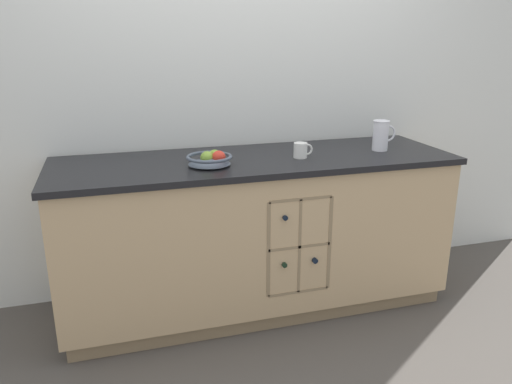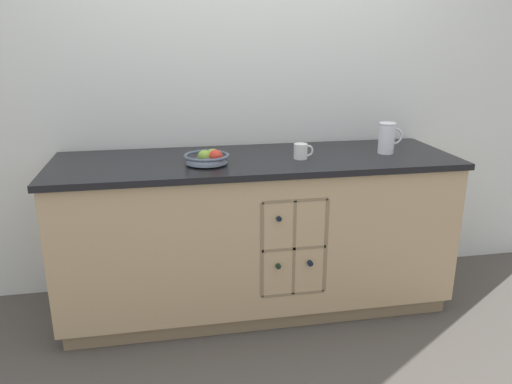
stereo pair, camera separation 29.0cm
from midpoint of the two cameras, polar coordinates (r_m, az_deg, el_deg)
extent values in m
plane|color=#4C4742|center=(3.19, 2.66, -12.55)|extent=(14.00, 14.00, 0.00)
cube|color=silver|center=(3.18, 1.29, 11.67)|extent=(4.65, 0.06, 2.55)
cube|color=#8B7354|center=(3.17, 2.67, -11.85)|extent=(2.19, 0.62, 0.09)
cube|color=tan|center=(2.98, 2.79, -4.32)|extent=(2.25, 0.68, 0.81)
cube|color=black|center=(2.85, 2.92, 3.55)|extent=(2.29, 0.72, 0.03)
cube|color=#8B7354|center=(2.80, 6.85, -5.70)|extent=(0.35, 0.01, 0.55)
cube|color=#8B7354|center=(2.71, 3.56, -6.43)|extent=(0.02, 0.10, 0.55)
cube|color=#8B7354|center=(2.81, 10.64, -5.79)|extent=(0.02, 0.10, 0.55)
cube|color=#8B7354|center=(2.87, 6.96, -11.10)|extent=(0.35, 0.10, 0.02)
cube|color=#8B7354|center=(2.75, 7.17, -6.12)|extent=(0.35, 0.10, 0.02)
cube|color=#8B7354|center=(2.65, 7.39, -0.72)|extent=(0.35, 0.10, 0.02)
cube|color=#8B7354|center=(2.75, 7.17, -6.12)|extent=(0.02, 0.10, 0.55)
cylinder|color=black|center=(2.86, 4.73, -7.07)|extent=(0.07, 0.19, 0.07)
cylinder|color=black|center=(2.74, 5.47, -8.22)|extent=(0.03, 0.08, 0.03)
cylinder|color=black|center=(2.93, 8.00, -6.55)|extent=(0.08, 0.21, 0.08)
cylinder|color=black|center=(2.80, 8.99, -7.80)|extent=(0.03, 0.09, 0.03)
cylinder|color=black|center=(2.78, 4.74, -1.78)|extent=(0.07, 0.21, 0.07)
cylinder|color=black|center=(2.64, 5.60, -2.85)|extent=(0.03, 0.09, 0.03)
cylinder|color=#4C5666|center=(2.69, -2.60, 3.23)|extent=(0.11, 0.11, 0.01)
cone|color=#4C5666|center=(2.69, -2.61, 3.82)|extent=(0.23, 0.23, 0.05)
torus|color=#4C5666|center=(2.68, -2.62, 4.13)|extent=(0.25, 0.25, 0.02)
sphere|color=#7FA838|center=(2.68, -2.86, 4.02)|extent=(0.07, 0.07, 0.07)
sphere|color=#7FA838|center=(2.73, -1.94, 4.23)|extent=(0.07, 0.07, 0.07)
sphere|color=red|center=(2.68, -1.54, 4.02)|extent=(0.08, 0.08, 0.08)
cylinder|color=white|center=(3.07, 17.36, 5.88)|extent=(0.09, 0.09, 0.18)
torus|color=white|center=(3.05, 17.51, 7.47)|extent=(0.10, 0.10, 0.01)
torus|color=white|center=(3.09, 18.19, 6.05)|extent=(0.10, 0.01, 0.10)
cylinder|color=white|center=(2.83, 8.06, 4.59)|extent=(0.08, 0.08, 0.09)
torus|color=white|center=(2.85, 8.85, 4.65)|extent=(0.07, 0.01, 0.07)
camera|label=1|loc=(0.14, -87.14, 0.91)|focal=35.00mm
camera|label=2|loc=(0.14, 92.86, -0.91)|focal=35.00mm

